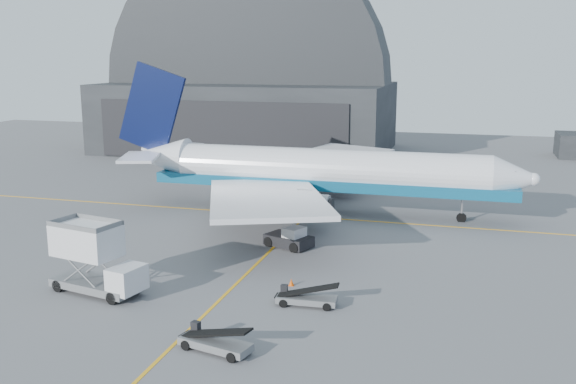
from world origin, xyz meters
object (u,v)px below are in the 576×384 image
(catering_truck, at_px, (94,259))
(belt_loader_b, at_px, (306,298))
(pushback_tug, at_px, (290,239))
(belt_loader_a, at_px, (215,342))
(airliner, at_px, (313,171))

(catering_truck, height_order, belt_loader_b, catering_truck)
(pushback_tug, bearing_deg, belt_loader_a, -63.73)
(airliner, height_order, belt_loader_a, airliner)
(catering_truck, distance_m, belt_loader_a, 13.72)
(belt_loader_a, height_order, belt_loader_b, belt_loader_a)
(airliner, xyz_separation_m, belt_loader_a, (2.41, -34.54, -4.02))
(pushback_tug, bearing_deg, catering_truck, -103.05)
(pushback_tug, height_order, belt_loader_b, pushback_tug)
(airliner, relative_size, pushback_tug, 9.80)
(airliner, xyz_separation_m, belt_loader_b, (5.86, -26.31, -4.06))
(airliner, distance_m, belt_loader_b, 27.26)
(airliner, distance_m, catering_truck, 29.69)
(airliner, distance_m, belt_loader_a, 34.86)
(catering_truck, bearing_deg, airliner, 83.45)
(catering_truck, relative_size, belt_loader_a, 1.59)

